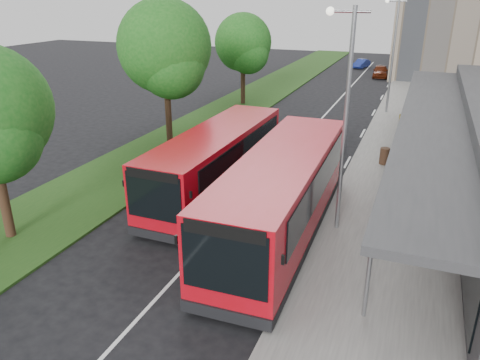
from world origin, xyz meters
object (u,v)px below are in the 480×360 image
object	(u,v)px
lamp_post_near	(344,110)
car_near	(380,71)
lamp_post_far	(392,49)
bollard	(400,121)
litter_bin	(384,156)
car_far	(361,64)
tree_mid	(165,53)
bus_main	(282,196)
bus_second	(216,162)
tree_far	(243,46)

from	to	relation	value
lamp_post_near	car_near	bearing A→B (deg)	93.27
lamp_post_far	bollard	bearing A→B (deg)	-72.50
litter_bin	car_far	bearing A→B (deg)	99.79
litter_bin	bollard	bearing A→B (deg)	88.31
tree_mid	bus_main	xyz separation A→B (m)	(9.33, -8.20, -3.76)
bus_main	bollard	bearing A→B (deg)	78.44
bus_main	bus_second	size ratio (longest dim) A/B	1.09
tree_far	car_far	size ratio (longest dim) A/B	2.27
car_far	tree_far	bearing A→B (deg)	-90.91
lamp_post_near	litter_bin	size ratio (longest dim) A/B	9.16
car_near	car_far	xyz separation A→B (m)	(-2.82, 6.03, -0.14)
lamp_post_far	bollard	distance (m)	5.96
car_near	bus_main	bearing A→B (deg)	-93.84
car_far	lamp_post_far	bearing A→B (deg)	-63.84
lamp_post_far	bus_second	world-z (taller)	lamp_post_far
lamp_post_far	bus_main	size ratio (longest dim) A/B	0.71
car_near	lamp_post_far	bearing A→B (deg)	-87.08
litter_bin	car_far	world-z (taller)	car_far
bus_second	litter_bin	xyz separation A→B (m)	(6.72, 6.40, -0.91)
lamp_post_far	bus_main	distance (m)	21.45
lamp_post_near	car_far	size ratio (longest dim) A/B	2.55
lamp_post_near	bus_second	world-z (taller)	lamp_post_near
lamp_post_near	tree_far	bearing A→B (deg)	120.29
tree_far	bus_second	distance (m)	18.53
car_near	tree_mid	bearing A→B (deg)	-111.31
lamp_post_near	car_near	distance (m)	36.83
bus_main	lamp_post_near	bearing A→B (deg)	31.16
bus_main	car_far	distance (m)	43.85
bollard	car_far	world-z (taller)	car_far
lamp_post_near	bus_second	size ratio (longest dim) A/B	0.77
lamp_post_near	car_far	world-z (taller)	lamp_post_near
lamp_post_far	bus_second	distance (m)	19.50
litter_bin	car_far	xyz separation A→B (m)	(-5.96, 34.56, -0.07)
bus_second	bollard	bearing A→B (deg)	65.00
tree_far	lamp_post_near	world-z (taller)	lamp_post_near
lamp_post_far	litter_bin	world-z (taller)	lamp_post_far
tree_far	lamp_post_near	xyz separation A→B (m)	(11.13, -19.05, 0.12)
tree_far	lamp_post_near	bearing A→B (deg)	-59.71
lamp_post_near	bus_second	xyz separation A→B (m)	(-5.66, 1.62, -3.22)
car_near	car_far	distance (m)	6.65
bus_main	litter_bin	bearing A→B (deg)	71.39
litter_bin	lamp_post_near	bearing A→B (deg)	-97.52
litter_bin	car_near	bearing A→B (deg)	96.29
car_near	litter_bin	bearing A→B (deg)	-87.98
tree_mid	car_far	world-z (taller)	tree_mid
lamp_post_far	bollard	world-z (taller)	lamp_post_far
tree_far	car_near	world-z (taller)	tree_far
bus_second	car_far	size ratio (longest dim) A/B	3.30
lamp_post_far	litter_bin	distance (m)	12.72
tree_far	bus_second	world-z (taller)	tree_far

